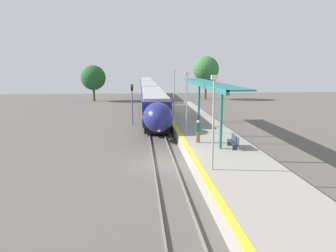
% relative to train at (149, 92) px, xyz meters
% --- Properties ---
extents(ground_plane, '(120.00, 120.00, 0.00)m').
position_rel_train_xyz_m(ground_plane, '(0.00, -36.47, -2.12)').
color(ground_plane, '#56514C').
extents(rail_left, '(0.08, 90.00, 0.15)m').
position_rel_train_xyz_m(rail_left, '(-0.72, -36.47, -2.04)').
color(rail_left, slate).
rests_on(rail_left, ground_plane).
extents(rail_right, '(0.08, 90.00, 0.15)m').
position_rel_train_xyz_m(rail_right, '(0.72, -36.47, -2.04)').
color(rail_right, slate).
rests_on(rail_right, ground_plane).
extents(train, '(2.80, 62.03, 3.70)m').
position_rel_train_xyz_m(train, '(0.00, 0.00, 0.00)').
color(train, black).
rests_on(train, ground_plane).
extents(platform_right, '(5.15, 64.00, 0.90)m').
position_rel_train_xyz_m(platform_right, '(4.17, -36.47, -1.67)').
color(platform_right, gray).
rests_on(platform_right, ground_plane).
extents(platform_bench, '(0.44, 1.76, 0.89)m').
position_rel_train_xyz_m(platform_bench, '(5.05, -35.62, -0.75)').
color(platform_bench, '#2D333D').
rests_on(platform_bench, platform_right).
extents(person_waiting, '(0.36, 0.23, 1.73)m').
position_rel_train_xyz_m(person_waiting, '(2.80, -33.78, -0.33)').
color(person_waiting, '#7F6647').
rests_on(person_waiting, platform_right).
extents(railway_signal, '(0.28, 0.28, 4.62)m').
position_rel_train_xyz_m(railway_signal, '(-2.45, -20.69, 0.69)').
color(railway_signal, '#59595E').
rests_on(railway_signal, ground_plane).
extents(lamppost_near, '(0.36, 0.20, 5.29)m').
position_rel_train_xyz_m(lamppost_near, '(2.42, -40.46, 1.80)').
color(lamppost_near, '#9E9EA3').
rests_on(lamppost_near, platform_right).
extents(lamppost_mid, '(0.36, 0.20, 5.29)m').
position_rel_train_xyz_m(lamppost_mid, '(2.42, -30.06, 1.80)').
color(lamppost_mid, '#9E9EA3').
rests_on(lamppost_mid, platform_right).
extents(lamppost_far, '(0.36, 0.20, 5.29)m').
position_rel_train_xyz_m(lamppost_far, '(2.42, -19.67, 1.80)').
color(lamppost_far, '#9E9EA3').
rests_on(lamppost_far, platform_right).
extents(station_canopy, '(2.02, 20.34, 4.27)m').
position_rel_train_xyz_m(station_canopy, '(4.62, -27.16, 2.77)').
color(station_canopy, '#1E6B66').
rests_on(station_canopy, platform_right).
extents(background_tree_left, '(4.70, 4.70, 6.83)m').
position_rel_train_xyz_m(background_tree_left, '(-10.35, 5.92, 2.35)').
color(background_tree_left, brown).
rests_on(background_tree_left, ground_plane).
extents(background_tree_right, '(5.14, 5.14, 8.61)m').
position_rel_train_xyz_m(background_tree_right, '(11.68, 7.40, 3.90)').
color(background_tree_right, brown).
rests_on(background_tree_right, ground_plane).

